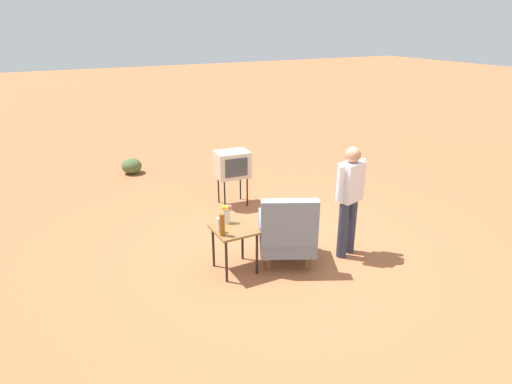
{
  "coord_description": "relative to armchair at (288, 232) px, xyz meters",
  "views": [
    {
      "loc": [
        3.12,
        4.78,
        3.22
      ],
      "look_at": [
        0.08,
        -1.07,
        0.65
      ],
      "focal_mm": 30.79,
      "sensor_mm": 36.0,
      "label": 1
    }
  ],
  "objects": [
    {
      "name": "ground_plane",
      "position": [
        -0.21,
        -0.14,
        -0.5
      ],
      "size": [
        60.0,
        60.0,
        0.0
      ],
      "primitive_type": "plane",
      "color": "#A05B38"
    },
    {
      "name": "armchair",
      "position": [
        0.0,
        0.0,
        0.0
      ],
      "size": [
        1.02,
        1.03,
        1.06
      ],
      "color": "brown",
      "rests_on": "ground"
    },
    {
      "name": "side_table",
      "position": [
        0.72,
        -0.19,
        0.05
      ],
      "size": [
        0.56,
        0.56,
        0.64
      ],
      "color": "black",
      "rests_on": "ground"
    },
    {
      "name": "tv_on_stand",
      "position": [
        -0.23,
        -2.33,
        0.28
      ],
      "size": [
        0.63,
        0.49,
        1.03
      ],
      "color": "black",
      "rests_on": "ground"
    },
    {
      "name": "person_standing",
      "position": [
        -0.91,
        0.16,
        0.44
      ],
      "size": [
        0.55,
        0.31,
        1.64
      ],
      "color": "#2D3347",
      "rests_on": "ground"
    },
    {
      "name": "bottle_short_clear",
      "position": [
        0.94,
        -0.18,
        0.24
      ],
      "size": [
        0.06,
        0.06,
        0.2
      ],
      "primitive_type": "cylinder",
      "color": "silver",
      "rests_on": "side_table"
    },
    {
      "name": "bottle_tall_amber",
      "position": [
        0.94,
        -0.07,
        0.29
      ],
      "size": [
        0.07,
        0.07,
        0.3
      ],
      "primitive_type": "cylinder",
      "color": "brown",
      "rests_on": "side_table"
    },
    {
      "name": "flower_vase",
      "position": [
        0.74,
        -0.39,
        0.29
      ],
      "size": [
        0.15,
        0.1,
        0.27
      ],
      "color": "silver",
      "rests_on": "side_table"
    },
    {
      "name": "shrub_near",
      "position": [
        1.04,
        -5.04,
        -0.33
      ],
      "size": [
        0.45,
        0.45,
        0.34
      ],
      "primitive_type": "ellipsoid",
      "color": "#475B33",
      "rests_on": "ground"
    }
  ]
}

